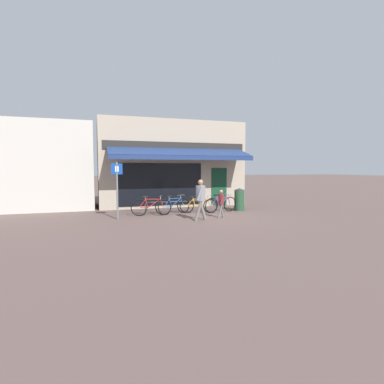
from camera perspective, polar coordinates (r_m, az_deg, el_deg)
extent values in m
plane|color=brown|center=(13.25, 3.24, -4.49)|extent=(160.00, 160.00, 0.00)
cube|color=tan|center=(17.31, -4.13, 5.35)|extent=(7.98, 3.00, 4.67)
cube|color=black|center=(15.65, -5.90, 1.47)|extent=(4.39, 0.04, 2.20)
cube|color=#143D28|center=(16.66, 5.18, 0.96)|extent=(0.90, 0.04, 2.10)
cube|color=#282623|center=(15.88, -2.82, 8.68)|extent=(7.58, 0.06, 0.44)
cube|color=navy|center=(15.11, -2.03, 7.66)|extent=(7.18, 1.62, 0.50)
cube|color=navy|center=(14.32, -1.13, 6.54)|extent=(7.18, 0.03, 0.20)
cube|color=beige|center=(17.64, -29.26, 4.30)|extent=(6.76, 4.00, 4.38)
cylinder|color=#47494F|center=(13.96, -1.19, -1.75)|extent=(3.88, 0.04, 0.04)
cylinder|color=#47494F|center=(13.57, -8.86, -3.15)|extent=(0.04, 0.04, 0.55)
cylinder|color=#47494F|center=(14.65, 5.92, -2.56)|extent=(0.04, 0.04, 0.55)
torus|color=black|center=(13.42, -5.48, -2.83)|extent=(0.74, 0.19, 0.73)
cylinder|color=#9E9EA3|center=(13.42, -5.48, -2.83)|extent=(0.07, 0.07, 0.08)
torus|color=black|center=(13.30, -10.05, -2.94)|extent=(0.74, 0.19, 0.73)
cylinder|color=#9E9EA3|center=(13.30, -10.05, -2.94)|extent=(0.07, 0.07, 0.08)
cylinder|color=#B21E1E|center=(13.37, -7.23, -2.18)|extent=(0.60, 0.05, 0.39)
cylinder|color=#B21E1E|center=(13.37, -7.42, -1.38)|extent=(0.66, 0.08, 0.05)
cylinder|color=#B21E1E|center=(13.33, -8.63, -2.18)|extent=(0.12, 0.10, 0.38)
cylinder|color=#B21E1E|center=(13.31, -9.24, -2.97)|extent=(0.38, 0.06, 0.05)
cylinder|color=#B21E1E|center=(13.31, -9.43, -2.16)|extent=(0.33, 0.07, 0.38)
cylinder|color=#B21E1E|center=(13.41, -5.75, -2.11)|extent=(0.16, 0.10, 0.35)
cylinder|color=#9E9EA3|center=(13.33, -8.89, -1.16)|extent=(0.06, 0.05, 0.11)
cube|color=black|center=(13.33, -8.96, -0.86)|extent=(0.25, 0.12, 0.06)
cylinder|color=#9E9EA3|center=(13.41, -6.03, -1.08)|extent=(0.03, 0.05, 0.14)
cylinder|color=#9E9EA3|center=(13.41, -6.04, -0.78)|extent=(0.06, 0.52, 0.10)
torus|color=black|center=(14.01, -1.66, -2.53)|extent=(0.71, 0.39, 0.72)
cylinder|color=#9E9EA3|center=(14.01, -1.66, -2.53)|extent=(0.09, 0.09, 0.08)
torus|color=black|center=(13.36, -5.25, -2.88)|extent=(0.71, 0.39, 0.72)
cylinder|color=#9E9EA3|center=(13.36, -5.25, -2.88)|extent=(0.09, 0.09, 0.08)
cylinder|color=#1E4793|center=(13.75, -3.03, -1.99)|extent=(0.55, 0.30, 0.38)
cylinder|color=#1E4793|center=(13.72, -3.22, -1.23)|extent=(0.62, 0.28, 0.05)
cylinder|color=#1E4793|center=(13.55, -4.14, -2.06)|extent=(0.13, 0.04, 0.38)
cylinder|color=#1E4793|center=(13.47, -4.59, -2.85)|extent=(0.36, 0.17, 0.05)
cylinder|color=#1E4793|center=(13.44, -4.79, -2.08)|extent=(0.30, 0.19, 0.37)
cylinder|color=#1E4793|center=(13.97, -1.90, -1.86)|extent=(0.16, 0.05, 0.35)
cylinder|color=#9E9EA3|center=(13.52, -4.40, -1.08)|extent=(0.06, 0.03, 0.11)
cube|color=black|center=(13.51, -4.47, -0.79)|extent=(0.26, 0.19, 0.06)
cylinder|color=#9E9EA3|center=(13.93, -2.16, -0.89)|extent=(0.04, 0.05, 0.14)
cylinder|color=#9E9EA3|center=(13.92, -2.18, -0.61)|extent=(0.22, 0.49, 0.08)
torus|color=black|center=(14.00, 3.51, -2.65)|extent=(0.66, 0.25, 0.66)
cylinder|color=#9E9EA3|center=(14.00, 3.51, -2.65)|extent=(0.08, 0.08, 0.07)
torus|color=black|center=(13.92, -1.01, -2.69)|extent=(0.66, 0.25, 0.66)
cylinder|color=#9E9EA3|center=(13.92, -1.01, -2.69)|extent=(0.08, 0.08, 0.07)
cylinder|color=orange|center=(13.95, 1.80, -2.07)|extent=(0.60, 0.18, 0.35)
cylinder|color=orange|center=(13.94, 1.63, -1.38)|extent=(0.66, 0.21, 0.05)
cylinder|color=orange|center=(13.93, 0.41, -2.05)|extent=(0.12, 0.09, 0.35)
cylinder|color=orange|center=(13.93, -0.21, -2.72)|extent=(0.38, 0.14, 0.05)
cylinder|color=orange|center=(13.92, -0.39, -2.02)|extent=(0.33, 0.10, 0.35)
cylinder|color=orange|center=(13.98, 3.26, -2.03)|extent=(0.15, 0.09, 0.32)
cylinder|color=#9E9EA3|center=(13.91, 0.17, -1.15)|extent=(0.06, 0.05, 0.11)
cube|color=black|center=(13.91, 0.11, -0.86)|extent=(0.26, 0.16, 0.06)
cylinder|color=#9E9EA3|center=(13.96, 3.02, -1.12)|extent=(0.03, 0.04, 0.14)
cylinder|color=#9E9EA3|center=(13.96, 3.01, -0.83)|extent=(0.16, 0.51, 0.05)
torus|color=black|center=(14.57, 7.23, -2.29)|extent=(0.71, 0.23, 0.71)
cylinder|color=#9E9EA3|center=(14.57, 7.23, -2.29)|extent=(0.08, 0.08, 0.07)
torus|color=black|center=(13.95, 3.75, -2.57)|extent=(0.71, 0.23, 0.71)
cylinder|color=#9E9EA3|center=(13.95, 3.75, -2.57)|extent=(0.08, 0.08, 0.07)
cylinder|color=#892D7A|center=(14.30, 5.97, -1.77)|extent=(0.59, 0.14, 0.38)
cylinder|color=#892D7A|center=(14.25, 5.87, -1.05)|extent=(0.65, 0.17, 0.05)
cylinder|color=#892D7A|center=(14.11, 4.90, -1.81)|extent=(0.12, 0.08, 0.38)
cylinder|color=#892D7A|center=(14.05, 4.38, -2.55)|extent=(0.37, 0.11, 0.05)
cylinder|color=#892D7A|center=(14.00, 4.27, -1.82)|extent=(0.32, 0.08, 0.37)
cylinder|color=#892D7A|center=(14.51, 7.07, -1.66)|extent=(0.15, 0.09, 0.35)
cylinder|color=#9E9EA3|center=(14.04, 4.75, -0.88)|extent=(0.06, 0.04, 0.11)
cube|color=black|center=(14.03, 4.71, -0.60)|extent=(0.26, 0.15, 0.06)
cylinder|color=#9E9EA3|center=(14.44, 6.93, -0.74)|extent=(0.03, 0.04, 0.14)
cylinder|color=#9E9EA3|center=(14.43, 6.94, -0.46)|extent=(0.13, 0.51, 0.05)
cylinder|color=slate|center=(12.10, 2.02, -3.48)|extent=(0.35, 0.15, 0.81)
cylinder|color=slate|center=(11.84, 1.23, -3.65)|extent=(0.35, 0.15, 0.81)
cylinder|color=gray|center=(11.89, 1.63, -0.25)|extent=(0.41, 0.41, 0.61)
sphere|color=#A87A5B|center=(11.86, 1.64, 1.87)|extent=(0.20, 0.20, 0.20)
cylinder|color=gray|center=(11.66, 1.48, -0.35)|extent=(0.30, 0.16, 0.55)
cylinder|color=gray|center=(12.11, 1.62, 0.51)|extent=(0.24, 0.19, 0.28)
cylinder|color=#A87A5B|center=(12.11, 1.77, 0.89)|extent=(0.18, 0.21, 0.42)
cube|color=black|center=(12.04, 1.71, 1.81)|extent=(0.03, 0.07, 0.14)
cylinder|color=slate|center=(12.74, 5.71, -3.59)|extent=(0.24, 0.11, 0.58)
cylinder|color=slate|center=(12.55, 5.41, -3.71)|extent=(0.24, 0.11, 0.58)
cylinder|color=maroon|center=(12.58, 5.58, -1.38)|extent=(0.26, 0.26, 0.44)
sphere|color=#A87A5B|center=(12.55, 5.59, 0.06)|extent=(0.15, 0.15, 0.15)
cylinder|color=maroon|center=(12.44, 5.66, -1.45)|extent=(0.20, 0.13, 0.39)
cylinder|color=maroon|center=(12.73, 5.49, -1.32)|extent=(0.20, 0.13, 0.39)
cylinder|color=#23472D|center=(14.92, 9.00, -1.58)|extent=(0.49, 0.49, 1.01)
cone|color=#33353A|center=(14.87, 9.03, 0.55)|extent=(0.50, 0.50, 0.10)
cylinder|color=slate|center=(12.44, -14.06, 0.22)|extent=(0.07, 0.07, 2.33)
cube|color=#14429E|center=(12.40, -14.13, 4.30)|extent=(0.44, 0.02, 0.44)
cube|color=white|center=(12.39, -14.13, 4.30)|extent=(0.14, 0.01, 0.22)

